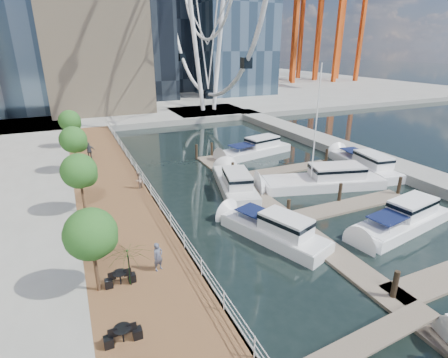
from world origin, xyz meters
name	(u,v)px	position (x,y,z in m)	size (l,w,h in m)	color
ground	(323,292)	(0.00, 0.00, 0.00)	(520.00, 520.00, 0.00)	black
boardwalk	(116,207)	(-9.00, 15.00, 0.50)	(6.00, 60.00, 1.00)	brown
seawall	(153,201)	(-6.00, 15.00, 0.50)	(0.25, 60.00, 1.00)	#595954
land_far	(104,89)	(0.00, 102.00, 0.50)	(200.00, 114.00, 1.00)	gray
breakwater	(347,150)	(20.00, 20.00, 0.50)	(4.00, 60.00, 1.00)	gray
pier	(208,113)	(14.00, 52.00, 0.50)	(14.00, 12.00, 1.00)	gray
railing	(151,190)	(-6.10, 15.00, 1.52)	(0.10, 60.00, 1.05)	white
floating_docks	(322,195)	(7.97, 9.98, 0.49)	(16.00, 34.00, 2.60)	#6D6051
port_cranes	(305,23)	(67.67, 95.67, 20.00)	(40.00, 52.00, 38.00)	#D84C14
street_trees	(79,171)	(-11.40, 14.00, 4.29)	(2.60, 42.60, 4.60)	#3F2B1C
yacht_foreground	(400,229)	(10.01, 3.42, 0.00)	(2.64, 9.85, 2.15)	white
pedestrian_near	(158,257)	(-8.12, 4.44, 1.85)	(0.62, 0.41, 1.70)	#494D61
pedestrian_mid	(138,180)	(-6.71, 16.98, 1.76)	(0.74, 0.57, 1.52)	gray
pedestrian_far	(89,151)	(-9.92, 27.70, 1.98)	(1.15, 0.48, 1.97)	#31343D
moored_yachts	(316,189)	(9.16, 12.35, 0.00)	(22.02, 36.39, 11.50)	silver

